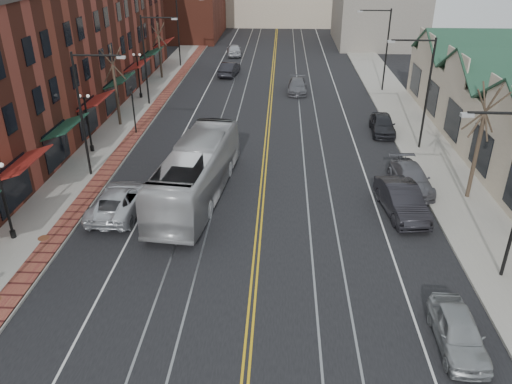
# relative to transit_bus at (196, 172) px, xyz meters

# --- Properties ---
(ground) EXTENTS (160.00, 160.00, 0.00)m
(ground) POSITION_rel_transit_bus_xyz_m (3.91, -13.35, -1.69)
(ground) COLOR black
(ground) RESTS_ON ground
(sidewalk_left) EXTENTS (4.00, 120.00, 0.15)m
(sidewalk_left) POSITION_rel_transit_bus_xyz_m (-8.09, 6.65, -1.62)
(sidewalk_left) COLOR gray
(sidewalk_left) RESTS_ON ground
(sidewalk_right) EXTENTS (4.00, 120.00, 0.15)m
(sidewalk_right) POSITION_rel_transit_bus_xyz_m (15.91, 6.65, -1.62)
(sidewalk_right) COLOR gray
(sidewalk_right) RESTS_ON ground
(building_left) EXTENTS (10.00, 50.00, 11.00)m
(building_left) POSITION_rel_transit_bus_xyz_m (-15.09, 13.65, 3.81)
(building_left) COLOR maroon
(building_left) RESTS_ON ground
(backdrop_right) EXTENTS (12.00, 16.00, 11.00)m
(backdrop_right) POSITION_rel_transit_bus_xyz_m (18.91, 51.65, 3.81)
(backdrop_right) COLOR slate
(backdrop_right) RESTS_ON ground
(streetlight_l_1) EXTENTS (3.33, 0.25, 8.00)m
(streetlight_l_1) POSITION_rel_transit_bus_xyz_m (-7.14, 2.65, 3.33)
(streetlight_l_1) COLOR black
(streetlight_l_1) RESTS_ON sidewalk_left
(streetlight_l_2) EXTENTS (3.33, 0.25, 8.00)m
(streetlight_l_2) POSITION_rel_transit_bus_xyz_m (-7.14, 18.65, 3.33)
(streetlight_l_2) COLOR black
(streetlight_l_2) RESTS_ON sidewalk_left
(streetlight_l_3) EXTENTS (3.33, 0.25, 8.00)m
(streetlight_l_3) POSITION_rel_transit_bus_xyz_m (-7.14, 34.65, 3.33)
(streetlight_l_3) COLOR black
(streetlight_l_3) RESTS_ON sidewalk_left
(streetlight_r_1) EXTENTS (3.33, 0.25, 8.00)m
(streetlight_r_1) POSITION_rel_transit_bus_xyz_m (14.95, 8.65, 3.33)
(streetlight_r_1) COLOR black
(streetlight_r_1) RESTS_ON sidewalk_right
(streetlight_r_2) EXTENTS (3.33, 0.25, 8.00)m
(streetlight_r_2) POSITION_rel_transit_bus_xyz_m (14.95, 24.65, 3.33)
(streetlight_r_2) COLOR black
(streetlight_r_2) RESTS_ON sidewalk_right
(lamppost_l_1) EXTENTS (0.84, 0.28, 4.27)m
(lamppost_l_1) POSITION_rel_transit_bus_xyz_m (-8.89, -5.35, 0.51)
(lamppost_l_1) COLOR black
(lamppost_l_1) RESTS_ON sidewalk_left
(lamppost_l_2) EXTENTS (0.84, 0.28, 4.27)m
(lamppost_l_2) POSITION_rel_transit_bus_xyz_m (-8.89, 6.65, 0.51)
(lamppost_l_2) COLOR black
(lamppost_l_2) RESTS_ON sidewalk_left
(lamppost_l_3) EXTENTS (0.84, 0.28, 4.27)m
(lamppost_l_3) POSITION_rel_transit_bus_xyz_m (-8.89, 20.65, 0.51)
(lamppost_l_3) COLOR black
(lamppost_l_3) RESTS_ON sidewalk_left
(tree_left_near) EXTENTS (1.78, 1.37, 6.48)m
(tree_left_near) POSITION_rel_transit_bus_xyz_m (-8.59, 12.65, 1.82)
(tree_left_near) COLOR #382B21
(tree_left_near) RESTS_ON sidewalk_left
(tree_left_far) EXTENTS (1.66, 1.28, 6.02)m
(tree_left_far) POSITION_rel_transit_bus_xyz_m (-8.59, 28.65, 1.58)
(tree_left_far) COLOR #382B21
(tree_left_far) RESTS_ON sidewalk_left
(tree_right_mid) EXTENTS (1.90, 1.46, 6.93)m
(tree_right_mid) POSITION_rel_transit_bus_xyz_m (16.41, 0.65, 2.06)
(tree_right_mid) COLOR #382B21
(tree_right_mid) RESTS_ON sidewalk_right
(manhole_far) EXTENTS (0.60, 0.60, 0.02)m
(manhole_far) POSITION_rel_transit_bus_xyz_m (-7.29, -5.35, -1.54)
(manhole_far) COLOR #592D19
(manhole_far) RESTS_ON sidewalk_left
(traffic_signal) EXTENTS (0.18, 0.15, 3.80)m
(traffic_signal) POSITION_rel_transit_bus_xyz_m (-6.69, 10.65, 0.65)
(traffic_signal) COLOR black
(traffic_signal) RESTS_ON sidewalk_left
(transit_bus) EXTENTS (4.13, 12.40, 3.39)m
(transit_bus) POSITION_rel_transit_bus_xyz_m (0.00, 0.00, 0.00)
(transit_bus) COLOR #BCBCBF
(transit_bus) RESTS_ON ground
(parked_suv) EXTENTS (2.67, 5.60, 1.54)m
(parked_suv) POSITION_rel_transit_bus_xyz_m (-4.17, -2.12, -0.92)
(parked_suv) COLOR silver
(parked_suv) RESTS_ON ground
(parked_car_a) EXTENTS (1.70, 4.11, 1.39)m
(parked_car_a) POSITION_rel_transit_bus_xyz_m (11.96, -11.92, -1.00)
(parked_car_a) COLOR #989C9F
(parked_car_a) RESTS_ON ground
(parked_car_b) EXTENTS (2.44, 5.39, 1.71)m
(parked_car_b) POSITION_rel_transit_bus_xyz_m (11.95, -1.42, -0.84)
(parked_car_b) COLOR black
(parked_car_b) RESTS_ON ground
(parked_car_c) EXTENTS (2.35, 5.13, 1.46)m
(parked_car_c) POSITION_rel_transit_bus_xyz_m (13.21, 1.83, -0.97)
(parked_car_c) COLOR #5E5D64
(parked_car_c) RESTS_ON ground
(parked_car_d) EXTENTS (2.05, 4.59, 1.53)m
(parked_car_d) POSITION_rel_transit_bus_xyz_m (13.21, 11.98, -0.93)
(parked_car_d) COLOR black
(parked_car_d) RESTS_ON ground
(distant_car_left) EXTENTS (2.24, 4.88, 1.55)m
(distant_car_left) POSITION_rel_transit_bus_xyz_m (-1.10, 30.45, -0.92)
(distant_car_left) COLOR black
(distant_car_left) RESTS_ON ground
(distant_car_right) EXTENTS (2.02, 4.73, 1.36)m
(distant_car_right) POSITION_rel_transit_bus_xyz_m (6.57, 23.78, -1.01)
(distant_car_right) COLOR slate
(distant_car_right) RESTS_ON ground
(distant_car_far) EXTENTS (2.45, 4.83, 1.57)m
(distant_car_far) POSITION_rel_transit_bus_xyz_m (-1.56, 41.44, -0.91)
(distant_car_far) COLOR silver
(distant_car_far) RESTS_ON ground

